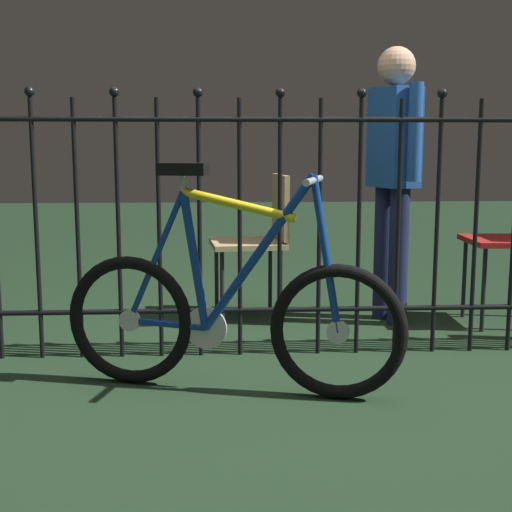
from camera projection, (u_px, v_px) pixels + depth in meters
ground_plane at (285, 395)px, 2.85m from camera, size 20.00×20.00×0.00m
iron_fence at (260, 217)px, 3.31m from camera, size 4.60×0.07×1.35m
bicycle at (230, 314)px, 2.86m from camera, size 1.40×0.51×0.94m
chair_tan at (261, 232)px, 4.03m from camera, size 0.45×0.45×0.85m
person_visitor at (393, 162)px, 3.92m from camera, size 0.27×0.46×1.55m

